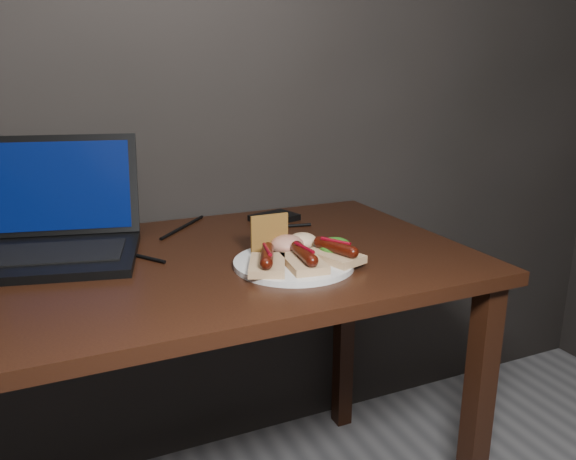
{
  "coord_description": "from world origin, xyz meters",
  "views": [
    {
      "loc": [
        -0.19,
        0.25,
        1.15
      ],
      "look_at": [
        0.28,
        1.29,
        0.82
      ],
      "focal_mm": 35.0,
      "sensor_mm": 36.0,
      "label": 1
    }
  ],
  "objects": [
    {
      "name": "desk",
      "position": [
        0.0,
        1.38,
        0.66
      ],
      "size": [
        1.4,
        0.7,
        0.75
      ],
      "color": "black",
      "rests_on": "ground"
    },
    {
      "name": "laptop",
      "position": [
        -0.18,
        1.56,
        0.8
      ],
      "size": [
        0.44,
        0.43,
        0.25
      ],
      "color": "black",
      "rests_on": "desk"
    },
    {
      "name": "hard_drive",
      "position": [
        0.38,
        1.61,
        0.76
      ],
      "size": [
        0.14,
        0.12,
        0.02
      ],
      "primitive_type": "cube",
      "rotation": [
        0.0,
        0.0,
        0.28
      ],
      "color": "black",
      "rests_on": "desk"
    },
    {
      "name": "desk_cables",
      "position": [
        -0.01,
        1.54,
        0.75
      ],
      "size": [
        0.92,
        0.34,
        0.01
      ],
      "color": "black",
      "rests_on": "desk"
    },
    {
      "name": "plate",
      "position": [
        0.28,
        1.26,
        0.76
      ],
      "size": [
        0.29,
        0.29,
        0.01
      ],
      "primitive_type": "cylinder",
      "rotation": [
        0.0,
        0.0,
        -0.19
      ],
      "color": "silver",
      "rests_on": "desk"
    },
    {
      "name": "bread_sausage_left",
      "position": [
        0.21,
        1.23,
        0.78
      ],
      "size": [
        0.11,
        0.13,
        0.04
      ],
      "color": "tan",
      "rests_on": "plate"
    },
    {
      "name": "bread_sausage_center",
      "position": [
        0.28,
        1.21,
        0.78
      ],
      "size": [
        0.08,
        0.12,
        0.04
      ],
      "color": "tan",
      "rests_on": "plate"
    },
    {
      "name": "bread_sausage_right",
      "position": [
        0.36,
        1.23,
        0.78
      ],
      "size": [
        0.1,
        0.13,
        0.04
      ],
      "color": "tan",
      "rests_on": "plate"
    },
    {
      "name": "crispbread",
      "position": [
        0.25,
        1.33,
        0.8
      ],
      "size": [
        0.08,
        0.01,
        0.08
      ],
      "primitive_type": "cube",
      "color": "olive",
      "rests_on": "plate"
    },
    {
      "name": "salad_greens",
      "position": [
        0.37,
        1.25,
        0.78
      ],
      "size": [
        0.07,
        0.07,
        0.04
      ],
      "primitive_type": "ellipsoid",
      "color": "#195811",
      "rests_on": "plate"
    },
    {
      "name": "salsa_mound",
      "position": [
        0.28,
        1.31,
        0.78
      ],
      "size": [
        0.07,
        0.07,
        0.04
      ],
      "primitive_type": "ellipsoid",
      "color": "maroon",
      "rests_on": "plate"
    },
    {
      "name": "coleslaw_mound",
      "position": [
        0.33,
        1.32,
        0.78
      ],
      "size": [
        0.06,
        0.06,
        0.04
      ],
      "primitive_type": "ellipsoid",
      "color": "beige",
      "rests_on": "plate"
    }
  ]
}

